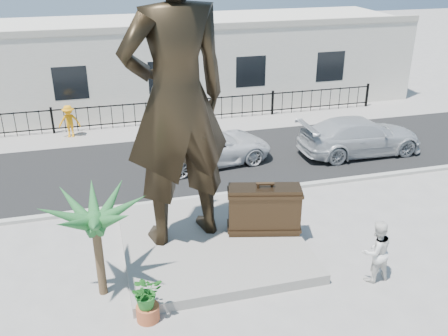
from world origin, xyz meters
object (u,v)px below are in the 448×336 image
object	(u,v)px
statue	(176,100)
tourist	(376,251)
suitcase	(264,210)
car_white	(212,147)

from	to	relation	value
statue	tourist	bearing A→B (deg)	133.13
statue	suitcase	bearing A→B (deg)	155.59
suitcase	tourist	size ratio (longest dim) A/B	1.20
car_white	suitcase	bearing A→B (deg)	173.27
suitcase	tourist	xyz separation A→B (m)	(2.22, -2.62, -0.16)
suitcase	tourist	distance (m)	3.43
statue	suitcase	xyz separation A→B (m)	(2.44, -0.48, -3.44)
suitcase	car_white	bearing A→B (deg)	104.84
statue	tourist	xyz separation A→B (m)	(4.65, -3.10, -3.60)
tourist	car_white	size ratio (longest dim) A/B	0.36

